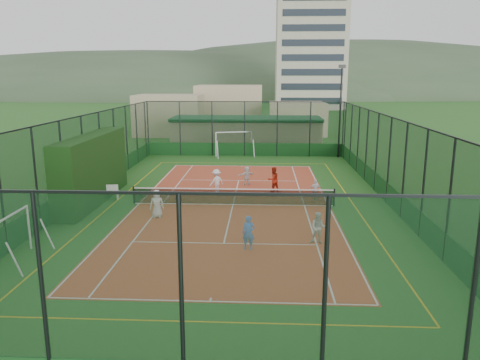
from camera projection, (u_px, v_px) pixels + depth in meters
The scene contains 20 objects.
ground at pixel (233, 205), 27.04m from camera, with size 300.00×300.00×0.00m, color #2E5F20.
court_slab at pixel (233, 205), 27.03m from camera, with size 11.17×23.97×0.01m, color #CB512D.
tennis_net at pixel (233, 196), 26.92m from camera, with size 11.67×0.12×1.06m, color black, non-canonical shape.
perimeter_fence at pixel (233, 162), 26.49m from camera, with size 18.12×34.12×5.00m, color black, non-canonical shape.
floodlight_ne at pixel (340, 112), 41.91m from camera, with size 0.60×0.26×8.25m, color black, non-canonical shape.
clubhouse at pixel (246, 133), 48.14m from camera, with size 15.20×7.20×3.15m, color tan, non-canonical shape.
apartment_tower at pixel (310, 40), 103.12m from camera, with size 15.00×12.00×30.00m, color beige.
distant_hills at pixel (259, 96), 173.24m from camera, with size 200.00×60.00×24.00m, color #384C33, non-canonical shape.
hedge_left at pixel (92, 169), 27.43m from camera, with size 1.35×8.99×3.93m, color black.
white_bench at pixel (105, 191), 28.14m from camera, with size 1.73×0.47×0.97m, color white, non-canonical shape.
futsal_goal_near at pixel (12, 239), 18.60m from camera, with size 0.86×2.97×1.91m, color white, non-canonical shape.
futsal_goal_far at pixel (234, 144), 43.14m from camera, with size 3.47×1.01×2.24m, color white, non-canonical shape.
child_near_left at pixel (157, 204), 24.46m from camera, with size 0.73×0.47×1.48m, color silver.
child_near_mid at pixel (249, 233), 19.96m from camera, with size 0.54×0.35×1.47m, color #4C75D9.
child_near_right at pixel (318, 228), 20.69m from camera, with size 0.69×0.54×1.42m, color silver.
child_far_left at pixel (216, 181), 29.55m from camera, with size 0.99×0.57×1.53m, color white.
child_far_right at pixel (316, 190), 27.83m from camera, with size 0.74×0.31×1.26m, color white.
child_far_back at pixel (247, 176), 31.85m from camera, with size 1.19×0.38×1.28m, color white.
coach at pixel (273, 180), 29.86m from camera, with size 0.78×0.61×1.61m, color #AE2612.
tennis_balls at pixel (232, 197), 28.67m from camera, with size 5.09×0.52×0.07m.
Camera 1 is at (1.68, -26.02, 7.31)m, focal length 35.00 mm.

